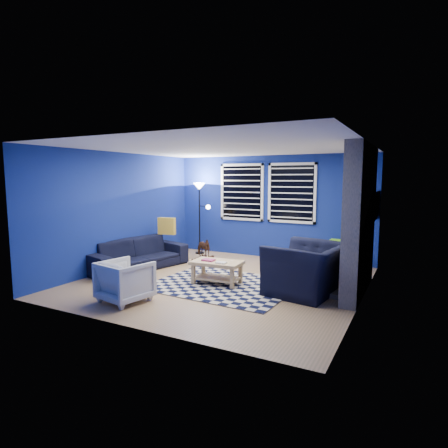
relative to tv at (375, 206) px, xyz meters
name	(u,v)px	position (x,y,z in m)	size (l,w,h in m)	color
floor	(222,281)	(-2.45, -2.00, -1.40)	(5.00, 5.00, 0.00)	tan
ceiling	(222,148)	(-2.45, -2.00, 1.10)	(5.00, 5.00, 0.00)	white
wall_back	(270,207)	(-2.45, 0.50, -0.15)	(5.00, 5.00, 0.00)	navy
wall_left	(120,211)	(-4.95, -2.00, -0.15)	(5.00, 5.00, 0.00)	navy
wall_right	(364,224)	(0.05, -2.00, -0.15)	(5.00, 5.00, 0.00)	navy
fireplace	(359,223)	(-0.09, -1.50, -0.20)	(0.65, 2.00, 2.50)	gray
window_left	(242,192)	(-3.20, 0.46, 0.20)	(1.17, 0.06, 1.42)	black
window_right	(292,193)	(-1.90, 0.46, 0.20)	(1.17, 0.06, 1.42)	black
tv	(375,206)	(0.00, 0.00, 0.00)	(0.07, 1.00, 0.58)	black
rug	(224,285)	(-2.30, -2.21, -1.39)	(2.50, 2.00, 0.02)	black
sofa	(137,254)	(-4.55, -1.95, -1.08)	(0.87, 2.21, 0.65)	black
armchair_big	(307,269)	(-0.83, -1.97, -0.97)	(1.14, 1.31, 0.85)	black
armchair_bent	(125,281)	(-3.27, -3.72, -1.07)	(0.70, 0.73, 0.66)	gray
rocking_horse	(203,248)	(-3.74, -0.55, -1.10)	(0.55, 0.25, 0.46)	#482917
coffee_table	(217,268)	(-2.45, -2.21, -1.08)	(0.95, 0.59, 0.46)	tan
cabinet	(338,255)	(-0.75, 0.25, -1.13)	(0.71, 0.58, 0.60)	tan
floor_lamp	(200,196)	(-4.20, 0.09, 0.10)	(0.50, 0.31, 1.83)	black
throw_pillow	(167,226)	(-4.40, -1.08, -0.56)	(0.41, 0.12, 0.39)	gold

